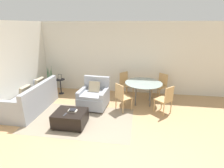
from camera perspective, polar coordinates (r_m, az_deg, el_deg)
The scene contains 17 objects.
ground_plane at distance 4.42m, azimuth -7.51°, elevation -17.90°, with size 20.00×20.00×0.00m, color tan.
wall_back at distance 6.97m, azimuth -0.29°, elevation 8.49°, with size 12.00×0.06×2.75m.
wall_left at distance 6.36m, azimuth -29.20°, elevation 5.06°, with size 0.06×12.00×2.75m.
area_rug at distance 5.26m, azimuth -10.27°, elevation -11.47°, with size 3.00×1.85×0.01m.
couch at distance 6.18m, azimuth -24.60°, elevation -4.96°, with size 0.89×1.98×0.94m.
armchair at distance 5.86m, azimuth -5.91°, elevation -4.06°, with size 0.95×0.99×0.96m.
ottoman at distance 4.97m, azimuth -13.44°, elevation -10.69°, with size 0.84×0.70×0.41m.
book_stack at distance 4.88m, azimuth -12.74°, elevation -8.40°, with size 0.24×0.16×0.06m.
tv_remote_primary at distance 4.78m, azimuth -15.11°, elevation -9.56°, with size 0.06×0.17×0.01m.
potted_plant at distance 7.48m, azimuth -19.33°, elevation -0.68°, with size 0.35×0.35×1.15m.
side_table at distance 7.17m, azimuth -16.48°, elevation 0.06°, with size 0.37×0.37×0.60m.
picture_frame at distance 7.09m, azimuth -16.69°, elevation 2.23°, with size 0.14×0.07×0.20m.
dining_table at distance 6.05m, azimuth 10.23°, elevation -0.20°, with size 1.26×1.26×0.76m.
dining_chair_near_left at distance 5.50m, azimuth 3.23°, elevation -3.79°, with size 0.59×0.59×0.90m.
dining_chair_near_right at distance 5.55m, azimuth 17.19°, elevation -4.44°, with size 0.59×0.59×0.90m.
dining_chair_far_left at distance 6.75m, azimuth 4.36°, elevation 0.57°, with size 0.59×0.59×0.90m.
dining_chair_far_right at distance 6.79m, azimuth 15.71°, elevation 0.01°, with size 0.59×0.59×0.90m.
Camera 1 is at (1.08, -3.38, 2.64)m, focal length 28.00 mm.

